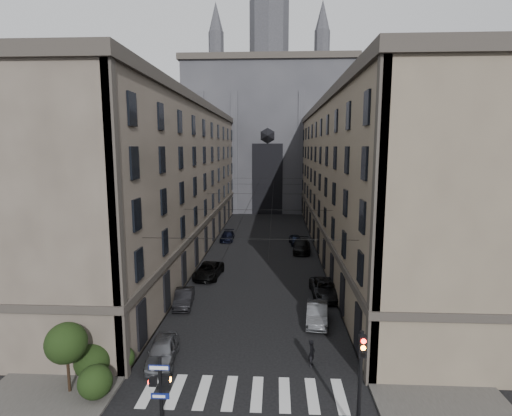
% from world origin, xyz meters
% --- Properties ---
extents(sidewalk_left, '(7.00, 80.00, 0.15)m').
position_xyz_m(sidewalk_left, '(-10.50, 36.00, 0.07)').
color(sidewalk_left, '#383533').
rests_on(sidewalk_left, ground).
extents(sidewalk_right, '(7.00, 80.00, 0.15)m').
position_xyz_m(sidewalk_right, '(10.50, 36.00, 0.07)').
color(sidewalk_right, '#383533').
rests_on(sidewalk_right, ground).
extents(zebra_crossing, '(11.00, 3.20, 0.01)m').
position_xyz_m(zebra_crossing, '(0.00, 5.00, 0.01)').
color(zebra_crossing, beige).
rests_on(zebra_crossing, ground).
extents(building_left, '(13.60, 60.60, 18.85)m').
position_xyz_m(building_left, '(-13.44, 36.00, 9.34)').
color(building_left, '#4B4339').
rests_on(building_left, ground).
extents(building_right, '(13.60, 60.60, 18.85)m').
position_xyz_m(building_right, '(13.44, 36.00, 9.34)').
color(building_right, brown).
rests_on(building_right, ground).
extents(gothic_tower, '(35.00, 23.00, 58.00)m').
position_xyz_m(gothic_tower, '(0.00, 74.96, 17.80)').
color(gothic_tower, '#2D2D33').
rests_on(gothic_tower, ground).
extents(pedestrian_signal_left, '(1.02, 0.38, 4.00)m').
position_xyz_m(pedestrian_signal_left, '(-3.51, 1.50, 2.32)').
color(pedestrian_signal_left, black).
rests_on(pedestrian_signal_left, ground).
extents(traffic_light_right, '(0.34, 0.50, 5.20)m').
position_xyz_m(traffic_light_right, '(5.60, 1.92, 3.29)').
color(traffic_light_right, black).
rests_on(traffic_light_right, ground).
extents(shrub_cluster, '(3.90, 4.40, 3.90)m').
position_xyz_m(shrub_cluster, '(-8.72, 5.01, 1.80)').
color(shrub_cluster, black).
rests_on(shrub_cluster, sidewalk_left).
extents(tram_wires, '(14.00, 60.00, 0.43)m').
position_xyz_m(tram_wires, '(0.00, 35.63, 7.25)').
color(tram_wires, black).
rests_on(tram_wires, ground).
extents(car_left_near, '(2.17, 4.44, 1.46)m').
position_xyz_m(car_left_near, '(-5.33, 8.00, 0.73)').
color(car_left_near, slate).
rests_on(car_left_near, ground).
extents(car_left_midnear, '(1.88, 4.29, 1.37)m').
position_xyz_m(car_left_midnear, '(-6.03, 16.90, 0.69)').
color(car_left_midnear, black).
rests_on(car_left_midnear, ground).
extents(car_left_midfar, '(2.85, 5.41, 1.45)m').
position_xyz_m(car_left_midfar, '(-5.21, 24.42, 0.72)').
color(car_left_midfar, black).
rests_on(car_left_midfar, ground).
extents(car_left_far, '(1.85, 4.46, 1.29)m').
position_xyz_m(car_left_far, '(-5.23, 40.87, 0.64)').
color(car_left_far, black).
rests_on(car_left_far, ground).
extents(car_right_near, '(2.02, 4.58, 1.46)m').
position_xyz_m(car_right_near, '(4.91, 14.09, 0.73)').
color(car_right_near, slate).
rests_on(car_right_near, ground).
extents(car_right_midnear, '(2.59, 5.38, 1.48)m').
position_xyz_m(car_right_midnear, '(6.20, 19.61, 0.74)').
color(car_right_midnear, black).
rests_on(car_right_midnear, ground).
extents(car_right_midfar, '(2.54, 5.46, 1.54)m').
position_xyz_m(car_right_midfar, '(5.05, 34.99, 0.77)').
color(car_right_midfar, black).
rests_on(car_right_midfar, ground).
extents(car_right_far, '(1.94, 4.02, 1.32)m').
position_xyz_m(car_right_far, '(4.48, 38.91, 0.66)').
color(car_right_far, black).
rests_on(car_right_far, ground).
extents(pedestrian, '(0.55, 0.70, 1.67)m').
position_xyz_m(pedestrian, '(3.98, 8.00, 0.83)').
color(pedestrian, black).
rests_on(pedestrian, ground).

